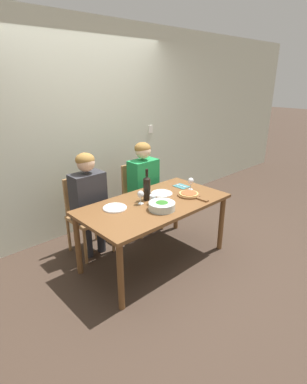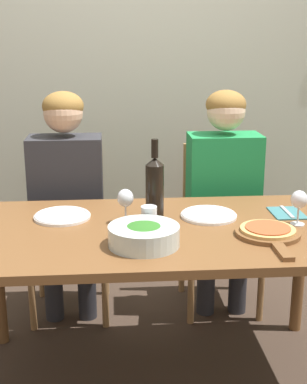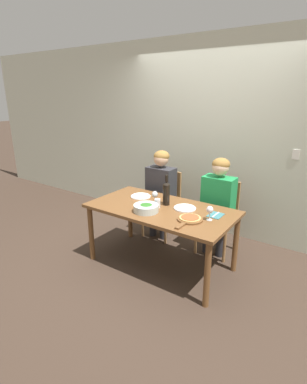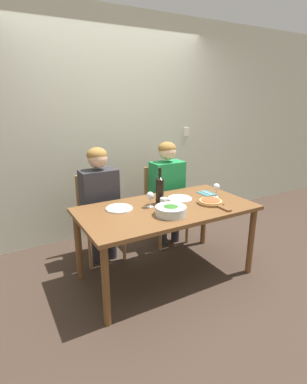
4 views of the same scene
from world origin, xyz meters
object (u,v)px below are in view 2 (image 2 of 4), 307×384
object	(u,v)px
dinner_plate_right	(209,215)
wine_bottle	(155,187)
chair_left	(70,223)
chair_right	(218,219)
person_man	(224,183)
broccoli_bowl	(144,235)
fork_on_napkin	(287,213)
pizza_on_board	(268,232)
water_tumbler	(149,218)
wine_glass_right	(299,201)
dinner_plate_left	(62,216)
wine_glass_left	(125,200)
person_woman	(66,186)

from	to	relation	value
dinner_plate_right	wine_bottle	bearing A→B (deg)	-177.50
chair_left	chair_right	distance (m)	0.84
person_man	broccoli_bowl	bearing A→B (deg)	-120.49
fork_on_napkin	dinner_plate_right	bearing A→B (deg)	-177.58
pizza_on_board	water_tumbler	size ratio (longest dim) A/B	4.01
fork_on_napkin	wine_glass_right	bearing A→B (deg)	-91.51
pizza_on_board	person_man	bearing A→B (deg)	91.61
dinner_plate_left	wine_glass_left	size ratio (longest dim) A/B	1.64
person_man	dinner_plate_right	bearing A→B (deg)	-109.07
dinner_plate_left	wine_bottle	bearing A→B (deg)	-6.77
dinner_plate_right	chair_right	bearing A→B (deg)	74.16
chair_left	pizza_on_board	bearing A→B (deg)	-45.33
chair_left	dinner_plate_right	world-z (taller)	chair_left
chair_left	dinner_plate_left	xyz separation A→B (m)	(0.02, -0.58, 0.24)
chair_left	dinner_plate_right	distance (m)	0.93
wine_glass_right	water_tumbler	bearing A→B (deg)	-179.38
chair_right	wine_glass_right	bearing A→B (deg)	-76.28
chair_right	dinner_plate_left	xyz separation A→B (m)	(-0.82, -0.58, 0.24)
chair_left	water_tumbler	distance (m)	0.89
wine_glass_left	wine_glass_right	world-z (taller)	same
wine_glass_right	person_woman	bearing A→B (deg)	147.99
wine_bottle	pizza_on_board	distance (m)	0.52
person_woman	wine_glass_right	distance (m)	1.21
pizza_on_board	fork_on_napkin	xyz separation A→B (m)	(0.16, 0.27, -0.01)
wine_bottle	dinner_plate_left	world-z (taller)	wine_bottle
chair_right	person_woman	world-z (taller)	person_woman
chair_left	broccoli_bowl	xyz separation A→B (m)	(0.36, -0.93, 0.27)
dinner_plate_right	wine_glass_left	xyz separation A→B (m)	(-0.37, -0.05, 0.10)
dinner_plate_right	broccoli_bowl	bearing A→B (deg)	-134.46
dinner_plate_right	water_tumbler	bearing A→B (deg)	-153.00
wine_bottle	wine_glass_left	size ratio (longest dim) A/B	2.35
wine_glass_right	fork_on_napkin	bearing A→B (deg)	88.49
chair_right	wine_bottle	size ratio (longest dim) A/B	2.57
wine_bottle	dinner_plate_left	xyz separation A→B (m)	(-0.40, 0.05, -0.14)
person_woman	dinner_plate_left	distance (m)	0.47
dinner_plate_right	chair_left	bearing A→B (deg)	137.20
chair_left	wine_bottle	xyz separation A→B (m)	(0.42, -0.62, 0.37)
dinner_plate_right	person_woman	bearing A→B (deg)	142.75
dinner_plate_right	pizza_on_board	size ratio (longest dim) A/B	0.62
wine_bottle	dinner_plate_right	xyz separation A→B (m)	(0.24, 0.01, -0.14)
chair_left	person_man	xyz separation A→B (m)	(0.84, -0.11, 0.25)
pizza_on_board	dinner_plate_left	bearing A→B (deg)	160.84
broccoli_bowl	dinner_plate_right	xyz separation A→B (m)	(0.31, 0.31, -0.03)
dinner_plate_left	dinner_plate_right	size ratio (longest dim) A/B	1.00
person_woman	dinner_plate_right	distance (m)	0.83
person_woman	broccoli_bowl	xyz separation A→B (m)	(0.36, -0.82, 0.02)
broccoli_bowl	pizza_on_board	xyz separation A→B (m)	(0.50, 0.06, -0.03)
person_woman	wine_bottle	distance (m)	0.68
person_man	dinner_plate_left	size ratio (longest dim) A/B	4.96
dinner_plate_left	chair_left	bearing A→B (deg)	91.77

